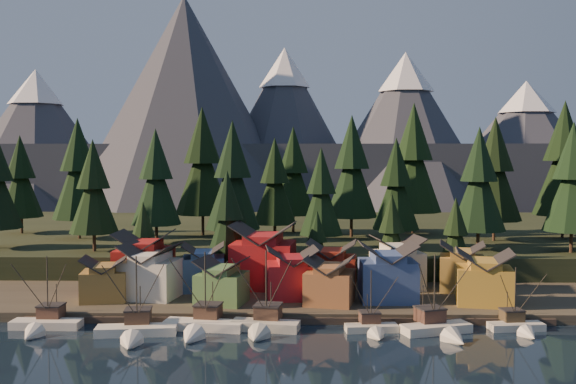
{
  "coord_description": "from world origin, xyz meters",
  "views": [
    {
      "loc": [
        1.84,
        -80.38,
        25.28
      ],
      "look_at": [
        -0.31,
        30.0,
        19.1
      ],
      "focal_mm": 40.0,
      "sensor_mm": 36.0,
      "label": 1
    }
  ],
  "objects_px": {
    "boat_2": "(201,316)",
    "boat_4": "(373,320)",
    "boat_1": "(135,321)",
    "house_front_1": "(151,270)",
    "house_front_0": "(105,278)",
    "house_back_0": "(144,260)",
    "house_back_1": "(203,266)",
    "boat_5": "(440,318)",
    "boat_3": "(264,314)",
    "boat_0": "(43,315)",
    "boat_6": "(519,318)"
  },
  "relations": [
    {
      "from": "boat_2",
      "to": "boat_4",
      "type": "xyz_separation_m",
      "value": [
        24.63,
        -0.11,
        -0.33
      ]
    },
    {
      "from": "boat_1",
      "to": "house_front_1",
      "type": "height_order",
      "value": "boat_1"
    },
    {
      "from": "house_front_0",
      "to": "house_back_0",
      "type": "height_order",
      "value": "house_back_0"
    },
    {
      "from": "house_front_1",
      "to": "house_back_1",
      "type": "relative_size",
      "value": 1.23
    },
    {
      "from": "boat_5",
      "to": "house_front_1",
      "type": "relative_size",
      "value": 1.23
    },
    {
      "from": "boat_4",
      "to": "house_front_1",
      "type": "height_order",
      "value": "house_front_1"
    },
    {
      "from": "boat_4",
      "to": "house_front_0",
      "type": "relative_size",
      "value": 1.21
    },
    {
      "from": "boat_2",
      "to": "boat_5",
      "type": "distance_m",
      "value": 34.09
    },
    {
      "from": "boat_3",
      "to": "house_front_0",
      "type": "bearing_deg",
      "value": 163.83
    },
    {
      "from": "boat_0",
      "to": "boat_1",
      "type": "bearing_deg",
      "value": -12.59
    },
    {
      "from": "boat_3",
      "to": "house_front_1",
      "type": "distance_m",
      "value": 25.39
    },
    {
      "from": "boat_2",
      "to": "boat_6",
      "type": "bearing_deg",
      "value": 9.89
    },
    {
      "from": "house_back_0",
      "to": "house_back_1",
      "type": "bearing_deg",
      "value": 2.46
    },
    {
      "from": "boat_0",
      "to": "boat_5",
      "type": "distance_m",
      "value": 57.21
    },
    {
      "from": "boat_3",
      "to": "boat_5",
      "type": "height_order",
      "value": "boat_3"
    },
    {
      "from": "house_front_0",
      "to": "boat_3",
      "type": "bearing_deg",
      "value": -34.53
    },
    {
      "from": "boat_2",
      "to": "boat_3",
      "type": "bearing_deg",
      "value": 9.15
    },
    {
      "from": "boat_0",
      "to": "boat_4",
      "type": "xyz_separation_m",
      "value": [
        47.75,
        -0.54,
        -0.26
      ]
    },
    {
      "from": "house_front_1",
      "to": "boat_1",
      "type": "bearing_deg",
      "value": -73.17
    },
    {
      "from": "boat_1",
      "to": "boat_5",
      "type": "relative_size",
      "value": 1.02
    },
    {
      "from": "house_back_1",
      "to": "boat_1",
      "type": "bearing_deg",
      "value": -109.55
    },
    {
      "from": "boat_0",
      "to": "boat_1",
      "type": "distance_m",
      "value": 14.69
    },
    {
      "from": "boat_0",
      "to": "boat_1",
      "type": "relative_size",
      "value": 0.93
    },
    {
      "from": "boat_6",
      "to": "house_back_0",
      "type": "height_order",
      "value": "house_back_0"
    },
    {
      "from": "house_back_1",
      "to": "house_back_0",
      "type": "bearing_deg",
      "value": 176.85
    },
    {
      "from": "boat_3",
      "to": "boat_1",
      "type": "bearing_deg",
      "value": -160.7
    },
    {
      "from": "house_front_1",
      "to": "boat_5",
      "type": "bearing_deg",
      "value": -9.65
    },
    {
      "from": "boat_3",
      "to": "boat_5",
      "type": "relative_size",
      "value": 1.03
    },
    {
      "from": "boat_1",
      "to": "house_front_0",
      "type": "relative_size",
      "value": 1.56
    },
    {
      "from": "boat_2",
      "to": "boat_6",
      "type": "distance_m",
      "value": 45.82
    },
    {
      "from": "boat_0",
      "to": "boat_3",
      "type": "relative_size",
      "value": 0.91
    },
    {
      "from": "boat_6",
      "to": "house_back_1",
      "type": "xyz_separation_m",
      "value": [
        -48.76,
        20.71,
        3.83
      ]
    },
    {
      "from": "boat_0",
      "to": "boat_5",
      "type": "xyz_separation_m",
      "value": [
        57.19,
        -1.37,
        0.22
      ]
    },
    {
      "from": "boat_5",
      "to": "boat_1",
      "type": "bearing_deg",
      "value": 164.59
    },
    {
      "from": "boat_0",
      "to": "house_back_1",
      "type": "height_order",
      "value": "boat_0"
    },
    {
      "from": "boat_1",
      "to": "boat_6",
      "type": "height_order",
      "value": "boat_1"
    },
    {
      "from": "boat_6",
      "to": "house_front_1",
      "type": "relative_size",
      "value": 1.0
    },
    {
      "from": "house_front_1",
      "to": "house_back_0",
      "type": "relative_size",
      "value": 0.97
    },
    {
      "from": "boat_5",
      "to": "house_front_0",
      "type": "bearing_deg",
      "value": 146.8
    },
    {
      "from": "boat_0",
      "to": "boat_2",
      "type": "height_order",
      "value": "boat_2"
    },
    {
      "from": "boat_2",
      "to": "house_back_1",
      "type": "height_order",
      "value": "boat_2"
    },
    {
      "from": "house_front_1",
      "to": "house_back_1",
      "type": "xyz_separation_m",
      "value": [
        7.94,
        6.33,
        -0.45
      ]
    },
    {
      "from": "boat_2",
      "to": "boat_1",
      "type": "bearing_deg",
      "value": -153.14
    },
    {
      "from": "boat_1",
      "to": "boat_6",
      "type": "relative_size",
      "value": 1.25
    },
    {
      "from": "house_front_0",
      "to": "house_front_1",
      "type": "xyz_separation_m",
      "value": [
        7.07,
        2.29,
        0.99
      ]
    },
    {
      "from": "house_back_0",
      "to": "boat_2",
      "type": "bearing_deg",
      "value": -58.37
    },
    {
      "from": "boat_4",
      "to": "house_back_1",
      "type": "xyz_separation_m",
      "value": [
        -27.58,
        21.89,
        3.88
      ]
    },
    {
      "from": "boat_5",
      "to": "house_back_0",
      "type": "relative_size",
      "value": 1.2
    },
    {
      "from": "boat_5",
      "to": "house_front_0",
      "type": "xyz_separation_m",
      "value": [
        -52.04,
        14.1,
        2.86
      ]
    },
    {
      "from": "house_front_1",
      "to": "house_back_0",
      "type": "height_order",
      "value": "house_back_0"
    }
  ]
}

